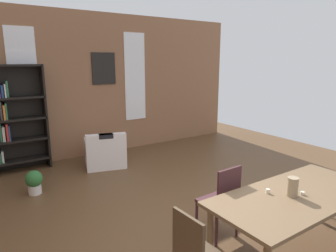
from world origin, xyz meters
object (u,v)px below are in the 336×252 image
at_px(dining_table, 296,200).
at_px(vase_on_table, 292,187).
at_px(armchair_white, 105,153).
at_px(potted_plant_by_shelf, 34,181).
at_px(dining_chair_far_left, 222,199).
at_px(bookshelf_tall, 14,117).

distance_m(dining_table, vase_on_table, 0.21).
relative_size(armchair_white, potted_plant_by_shelf, 2.43).
relative_size(dining_chair_far_left, armchair_white, 0.97).
bearing_deg(armchair_white, bookshelf_tall, 155.87).
xyz_separation_m(dining_chair_far_left, potted_plant_by_shelf, (-1.70, 2.65, -0.29)).
height_order(dining_table, armchair_white, armchair_white).
height_order(dining_chair_far_left, potted_plant_by_shelf, dining_chair_far_left).
bearing_deg(vase_on_table, dining_table, 0.00).
bearing_deg(armchair_white, vase_on_table, -82.05).
bearing_deg(dining_table, bookshelf_tall, 115.26).
bearing_deg(potted_plant_by_shelf, dining_chair_far_left, -57.31).
xyz_separation_m(vase_on_table, bookshelf_tall, (-2.12, 4.69, 0.26)).
distance_m(dining_chair_far_left, potted_plant_by_shelf, 3.17).
bearing_deg(dining_chair_far_left, bookshelf_tall, 113.54).
height_order(vase_on_table, bookshelf_tall, bookshelf_tall).
bearing_deg(dining_table, potted_plant_by_shelf, 123.03).
xyz_separation_m(dining_table, potted_plant_by_shelf, (-2.17, 3.34, -0.44)).
relative_size(dining_table, vase_on_table, 9.94).
bearing_deg(armchair_white, dining_table, -80.68).
xyz_separation_m(bookshelf_tall, potted_plant_by_shelf, (0.04, -1.35, -0.88)).
relative_size(dining_table, potted_plant_by_shelf, 5.19).
relative_size(vase_on_table, dining_chair_far_left, 0.22).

